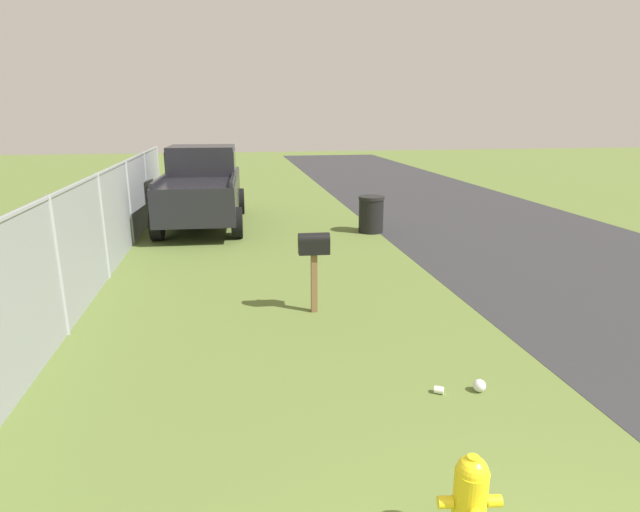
{
  "coord_description": "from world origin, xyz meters",
  "views": [
    {
      "loc": [
        -1.28,
        1.7,
        2.96
      ],
      "look_at": [
        5.71,
        0.52,
        0.98
      ],
      "focal_mm": 28.9,
      "sensor_mm": 36.0,
      "label": 1
    }
  ],
  "objects_px": {
    "fire_hydrant": "(470,504)",
    "pickup_truck": "(202,184)",
    "mailbox": "(314,250)",
    "trash_bin": "(371,214)"
  },
  "relations": [
    {
      "from": "mailbox",
      "to": "pickup_truck",
      "type": "xyz_separation_m",
      "value": [
        6.93,
        1.97,
        0.11
      ]
    },
    {
      "from": "mailbox",
      "to": "trash_bin",
      "type": "relative_size",
      "value": 1.35
    },
    {
      "from": "mailbox",
      "to": "trash_bin",
      "type": "xyz_separation_m",
      "value": [
        5.19,
        -2.29,
        -0.52
      ]
    },
    {
      "from": "fire_hydrant",
      "to": "mailbox",
      "type": "relative_size",
      "value": 0.58
    },
    {
      "from": "fire_hydrant",
      "to": "mailbox",
      "type": "bearing_deg",
      "value": -167.84
    },
    {
      "from": "mailbox",
      "to": "trash_bin",
      "type": "bearing_deg",
      "value": -21.61
    },
    {
      "from": "fire_hydrant",
      "to": "pickup_truck",
      "type": "relative_size",
      "value": 0.15
    },
    {
      "from": "fire_hydrant",
      "to": "trash_bin",
      "type": "bearing_deg",
      "value": 176.44
    },
    {
      "from": "fire_hydrant",
      "to": "trash_bin",
      "type": "height_order",
      "value": "trash_bin"
    },
    {
      "from": "fire_hydrant",
      "to": "pickup_truck",
      "type": "height_order",
      "value": "pickup_truck"
    }
  ]
}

